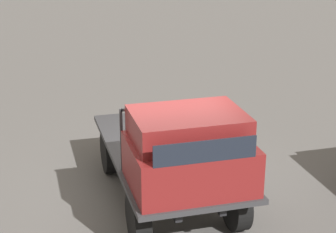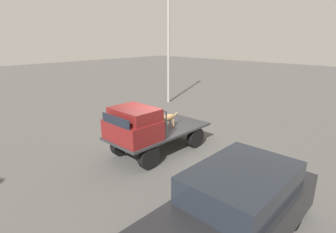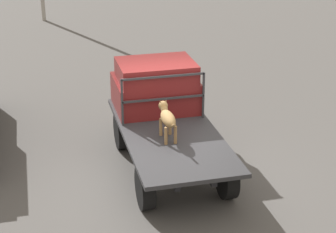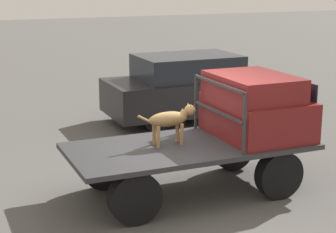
{
  "view_description": "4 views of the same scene",
  "coord_description": "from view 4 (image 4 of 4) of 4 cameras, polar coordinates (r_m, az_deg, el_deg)",
  "views": [
    {
      "loc": [
        8.31,
        -2.23,
        4.6
      ],
      "look_at": [
        -0.34,
        0.12,
        1.34
      ],
      "focal_mm": 60.0,
      "sensor_mm": 36.0,
      "label": 1
    },
    {
      "loc": [
        6.55,
        6.66,
        4.2
      ],
      "look_at": [
        -0.34,
        0.12,
        1.34
      ],
      "focal_mm": 28.0,
      "sensor_mm": 36.0,
      "label": 2
    },
    {
      "loc": [
        -9.76,
        2.47,
        5.5
      ],
      "look_at": [
        -0.34,
        0.12,
        1.34
      ],
      "focal_mm": 60.0,
      "sensor_mm": 36.0,
      "label": 3
    },
    {
      "loc": [
        -3.84,
        -8.0,
        3.56
      ],
      "look_at": [
        -0.34,
        0.12,
        1.34
      ],
      "focal_mm": 60.0,
      "sensor_mm": 36.0,
      "label": 4
    }
  ],
  "objects": [
    {
      "name": "ground_plane",
      "position": [
        9.56,
        2.19,
        -7.74
      ],
      "size": [
        80.0,
        80.0,
        0.0
      ],
      "primitive_type": "plane",
      "color": "#514F4C"
    },
    {
      "name": "flatbed_truck",
      "position": [
        9.35,
        2.23,
        -4.23
      ],
      "size": [
        4.04,
        1.85,
        0.86
      ],
      "color": "black",
      "rests_on": "ground"
    },
    {
      "name": "truck_cab",
      "position": [
        9.73,
        8.91,
        0.95
      ],
      "size": [
        1.39,
        1.73,
        1.08
      ],
      "color": "maroon",
      "rests_on": "flatbed_truck"
    },
    {
      "name": "truck_headboard",
      "position": [
        9.34,
        5.13,
        1.36
      ],
      "size": [
        0.04,
        1.73,
        0.99
      ],
      "color": "#2D2D30",
      "rests_on": "flatbed_truck"
    },
    {
      "name": "dog",
      "position": [
        9.16,
        0.38,
        -0.25
      ],
      "size": [
        1.05,
        0.25,
        0.67
      ],
      "rotation": [
        0.0,
        0.0,
        0.21
      ],
      "color": "#9E7547",
      "rests_on": "flatbed_truck"
    },
    {
      "name": "parked_sedan",
      "position": [
        14.16,
        2.57,
        2.99
      ],
      "size": [
        4.48,
        1.88,
        1.65
      ],
      "rotation": [
        0.0,
        0.0,
        0.05
      ],
      "color": "black",
      "rests_on": "ground"
    }
  ]
}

